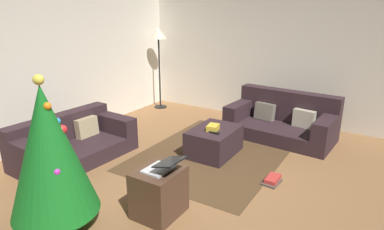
% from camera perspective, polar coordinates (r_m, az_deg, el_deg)
% --- Properties ---
extents(ground_plane, '(6.40, 6.40, 0.00)m').
position_cam_1_polar(ground_plane, '(4.18, 3.59, -12.96)').
color(ground_plane, brown).
extents(rear_partition, '(6.40, 0.12, 2.60)m').
position_cam_1_polar(rear_partition, '(5.82, -24.84, 7.95)').
color(rear_partition, silver).
rests_on(rear_partition, ground_plane).
extents(corner_partition, '(0.12, 6.40, 2.60)m').
position_cam_1_polar(corner_partition, '(6.59, 17.00, 9.79)').
color(corner_partition, silver).
rests_on(corner_partition, ground_plane).
extents(couch_left, '(1.73, 1.01, 0.64)m').
position_cam_1_polar(couch_left, '(5.21, -20.29, -4.55)').
color(couch_left, '#2D1E23').
rests_on(couch_left, ground_plane).
extents(couch_right, '(1.06, 1.84, 0.78)m').
position_cam_1_polar(couch_right, '(5.93, 15.50, -0.98)').
color(couch_right, '#2D1E23').
rests_on(couch_right, ground_plane).
extents(ottoman, '(0.84, 0.61, 0.41)m').
position_cam_1_polar(ottoman, '(5.06, 3.88, -4.60)').
color(ottoman, '#2D1E23').
rests_on(ottoman, ground_plane).
extents(gift_box, '(0.23, 0.19, 0.09)m').
position_cam_1_polar(gift_box, '(4.91, 3.69, -2.21)').
color(gift_box, gold).
rests_on(gift_box, ottoman).
extents(tv_remote, '(0.06, 0.16, 0.02)m').
position_cam_1_polar(tv_remote, '(4.80, 3.92, -3.09)').
color(tv_remote, black).
rests_on(tv_remote, ottoman).
extents(christmas_tree, '(0.86, 0.86, 1.59)m').
position_cam_1_polar(christmas_tree, '(3.44, -23.71, -5.80)').
color(christmas_tree, brown).
rests_on(christmas_tree, ground_plane).
extents(side_table, '(0.52, 0.44, 0.53)m').
position_cam_1_polar(side_table, '(3.63, -5.76, -13.26)').
color(side_table, '#4C3323').
rests_on(side_table, ground_plane).
extents(laptop, '(0.32, 0.41, 0.18)m').
position_cam_1_polar(laptop, '(3.44, -5.17, -8.94)').
color(laptop, silver).
rests_on(laptop, side_table).
extents(book_stack, '(0.31, 0.21, 0.08)m').
position_cam_1_polar(book_stack, '(4.44, 13.84, -10.96)').
color(book_stack, '#4C423D').
rests_on(book_stack, ground_plane).
extents(corner_lamp, '(0.36, 0.36, 1.79)m').
position_cam_1_polar(corner_lamp, '(7.29, -5.87, 12.94)').
color(corner_lamp, black).
rests_on(corner_lamp, ground_plane).
extents(area_rug, '(2.60, 2.00, 0.01)m').
position_cam_1_polar(area_rug, '(5.14, 3.83, -6.70)').
color(area_rug, '#4C351F').
rests_on(area_rug, ground_plane).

